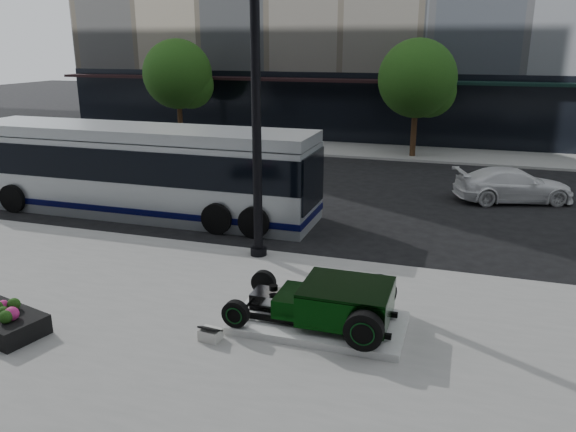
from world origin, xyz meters
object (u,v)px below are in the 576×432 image
(hot_rod, at_px, (335,302))
(lamppost, at_px, (256,117))
(transit_bus, at_px, (140,170))
(white_sedan, at_px, (513,185))

(hot_rod, relative_size, lamppost, 0.41)
(lamppost, relative_size, transit_bus, 0.65)
(hot_rod, height_order, white_sedan, white_sedan)
(hot_rod, bearing_deg, white_sedan, 71.30)
(white_sedan, bearing_deg, hot_rod, 143.30)
(hot_rod, xyz_separation_m, transit_bus, (-8.19, 6.23, 0.79))
(hot_rod, distance_m, white_sedan, 12.23)
(hot_rod, distance_m, lamppost, 5.38)
(hot_rod, bearing_deg, transit_bus, 142.71)
(hot_rod, bearing_deg, lamppost, 130.66)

